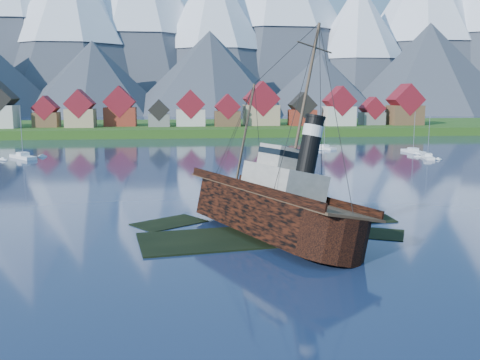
{
  "coord_description": "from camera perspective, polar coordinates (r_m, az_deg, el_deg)",
  "views": [
    {
      "loc": [
        -8.14,
        -56.03,
        14.99
      ],
      "look_at": [
        -0.58,
        6.0,
        5.0
      ],
      "focal_mm": 40.0,
      "sensor_mm": 36.0,
      "label": 1
    }
  ],
  "objects": [
    {
      "name": "sailboat_d",
      "position": [
        134.63,
        19.38,
        2.27
      ],
      "size": [
        3.83,
        7.86,
        10.41
      ],
      "rotation": [
        0.0,
        0.0,
        -0.26
      ],
      "color": "white",
      "rests_on": "ground"
    },
    {
      "name": "seawall",
      "position": [
        188.8,
        -4.47,
        4.5
      ],
      "size": [
        600.0,
        2.5,
        2.0
      ],
      "primitive_type": "cube",
      "color": "#3F3D38",
      "rests_on": "ground"
    },
    {
      "name": "town",
      "position": [
        209.79,
        -13.89,
        7.18
      ],
      "size": [
        250.96,
        16.69,
        17.3
      ],
      "color": "maroon",
      "rests_on": "ground"
    },
    {
      "name": "sailboat_c",
      "position": [
        137.01,
        -22.14,
        2.25
      ],
      "size": [
        8.03,
        9.22,
        12.65
      ],
      "rotation": [
        0.0,
        0.0,
        0.67
      ],
      "color": "white",
      "rests_on": "ground"
    },
    {
      "name": "sailboat_e",
      "position": [
        151.58,
        8.96,
        3.38
      ],
      "size": [
        5.09,
        8.8,
        9.97
      ],
      "rotation": [
        0.0,
        0.0,
        0.37
      ],
      "color": "white",
      "rests_on": "ground"
    },
    {
      "name": "tugboat_wreck",
      "position": [
        59.09,
        2.49,
        -2.61
      ],
      "size": [
        7.04,
        30.32,
        24.03
      ],
      "rotation": [
        0.0,
        0.21,
        0.4
      ],
      "color": "black",
      "rests_on": "ground"
    },
    {
      "name": "sailboat_f",
      "position": [
        146.74,
        17.98,
        2.87
      ],
      "size": [
        3.1,
        9.06,
        11.16
      ],
      "rotation": [
        0.0,
        0.0,
        0.1
      ],
      "color": "white",
      "rests_on": "ground"
    },
    {
      "name": "shoal",
      "position": [
        60.98,
        2.65,
        -5.49
      ],
      "size": [
        31.71,
        21.24,
        1.14
      ],
      "color": "black",
      "rests_on": "ground"
    },
    {
      "name": "shore_bank",
      "position": [
        226.67,
        -4.89,
        5.26
      ],
      "size": [
        600.0,
        80.0,
        3.2
      ],
      "primitive_type": "cube",
      "color": "#234614",
      "rests_on": "ground"
    },
    {
      "name": "mountains",
      "position": [
        542.47,
        -6.38,
        16.9
      ],
      "size": [
        965.0,
        340.0,
        205.0
      ],
      "color": "#2D333D",
      "rests_on": "ground"
    },
    {
      "name": "ground",
      "position": [
        58.57,
        1.28,
        -5.75
      ],
      "size": [
        1400.0,
        1400.0,
        0.0
      ],
      "primitive_type": "plane",
      "color": "#192847",
      "rests_on": "ground"
    }
  ]
}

